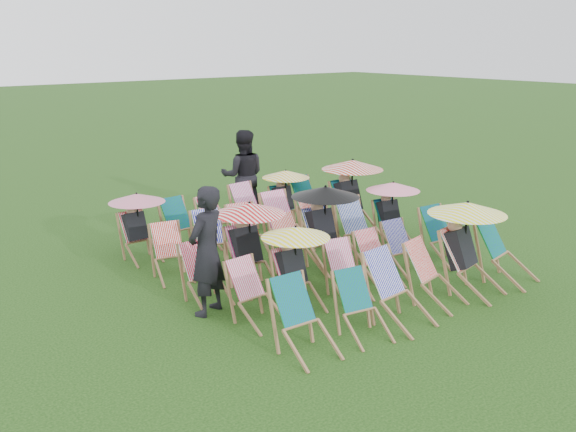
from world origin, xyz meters
TOP-DOWN VIEW (x-y plane):
  - ground at (0.00, 0.00)m, footprint 100.00×100.00m
  - deckchair_0 at (-2.03, -2.18)m, footprint 0.65×0.88m
  - deckchair_1 at (-1.13, -2.28)m, footprint 0.68×0.85m
  - deckchair_2 at (-0.46, -2.31)m, footprint 0.73×0.96m
  - deckchair_3 at (0.48, -2.18)m, footprint 0.77×0.95m
  - deckchair_4 at (1.23, -2.21)m, footprint 1.18×1.29m
  - deckchair_5 at (2.11, -2.28)m, footprint 0.84×1.05m
  - deckchair_6 at (-1.95, -1.06)m, footprint 0.62×0.82m
  - deckchair_7 at (-1.18, -1.00)m, footprint 1.00×1.05m
  - deckchair_8 at (-0.32, -1.16)m, footprint 0.68×0.84m
  - deckchair_9 at (0.41, -1.12)m, footprint 0.61×0.80m
  - deckchair_10 at (1.13, -1.05)m, footprint 0.62×0.82m
  - deckchair_11 at (2.11, -1.09)m, footprint 0.68×0.90m
  - deckchair_12 at (-2.10, 0.01)m, footprint 0.59×0.81m
  - deckchair_13 at (-1.23, 0.06)m, footprint 1.13×1.18m
  - deckchair_14 at (-0.29, 0.09)m, footprint 0.67×0.90m
  - deckchair_15 at (0.33, 0.04)m, footprint 1.16×1.22m
  - deckchair_16 at (1.22, 0.11)m, footprint 0.74×0.98m
  - deckchair_17 at (2.09, 0.13)m, footprint 1.01×1.07m
  - deckchair_18 at (-2.02, 1.18)m, footprint 0.72×0.89m
  - deckchair_19 at (-1.18, 1.23)m, footprint 0.76×0.95m
  - deckchair_20 at (-0.44, 1.24)m, footprint 0.74×0.93m
  - deckchair_21 at (0.41, 1.23)m, footprint 0.70×0.96m
  - deckchair_22 at (1.14, 1.13)m, footprint 0.73×0.93m
  - deckchair_23 at (2.12, 1.21)m, footprint 1.23×1.28m
  - deckchair_24 at (-2.00, 2.38)m, footprint 0.99×1.02m
  - deckchair_25 at (-1.12, 2.36)m, footprint 0.67×0.90m
  - deckchair_26 at (-0.41, 2.29)m, footprint 0.68×0.88m
  - deckchair_27 at (0.48, 2.38)m, footprint 0.71×0.95m
  - deckchair_28 at (1.33, 2.39)m, footprint 0.98×1.04m
  - deckchair_29 at (1.94, 2.32)m, footprint 0.62×0.87m
  - person_left at (-2.30, -0.38)m, footprint 0.80×0.68m
  - person_rear at (0.90, 3.32)m, footprint 1.20×1.14m

SIDE VIEW (x-z plane):
  - ground at x=0.00m, z-range 0.00..0.00m
  - deckchair_8 at x=-0.32m, z-range 0.00..0.82m
  - deckchair_9 at x=0.41m, z-range 0.00..0.83m
  - deckchair_1 at x=-1.13m, z-range 0.00..0.83m
  - deckchair_10 at x=1.13m, z-range 0.00..0.84m
  - deckchair_6 at x=-1.95m, z-range 0.00..0.85m
  - deckchair_12 at x=-2.10m, z-range 0.00..0.85m
  - deckchair_18 at x=-2.02m, z-range 0.00..0.86m
  - deckchair_26 at x=-0.41m, z-range 0.00..0.88m
  - deckchair_22 at x=1.14m, z-range 0.00..0.92m
  - deckchair_3 at x=0.48m, z-range 0.00..0.92m
  - deckchair_20 at x=-0.44m, z-range 0.00..0.92m
  - deckchair_0 at x=-2.03m, z-range 0.00..0.92m
  - deckchair_25 at x=-1.12m, z-range 0.00..0.93m
  - deckchair_19 at x=-1.18m, z-range 0.00..0.93m
  - deckchair_11 at x=2.11m, z-range 0.00..0.93m
  - deckchair_29 at x=1.94m, z-range 0.00..0.94m
  - deckchair_14 at x=-0.29m, z-range 0.00..0.94m
  - deckchair_27 at x=0.48m, z-range 0.00..0.98m
  - deckchair_2 at x=-0.46m, z-range 0.00..0.98m
  - deckchair_16 at x=1.22m, z-range 0.00..1.00m
  - deckchair_21 at x=0.41m, z-range 0.00..1.02m
  - deckchair_5 at x=2.11m, z-range 0.00..1.02m
  - deckchair_28 at x=1.33m, z-range 0.03..1.20m
  - deckchair_24 at x=-2.00m, z-range 0.03..1.20m
  - deckchair_7 at x=-1.18m, z-range 0.03..1.22m
  - deckchair_17 at x=2.09m, z-range 0.03..1.23m
  - deckchair_13 at x=-1.23m, z-range 0.04..1.37m
  - deckchair_15 at x=0.33m, z-range 0.04..1.42m
  - deckchair_4 at x=1.23m, z-range 0.04..1.44m
  - deckchair_23 at x=2.12m, z-range 0.04..1.50m
  - person_left at x=-2.30m, z-range 0.00..1.86m
  - person_rear at x=0.90m, z-range 0.00..1.96m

